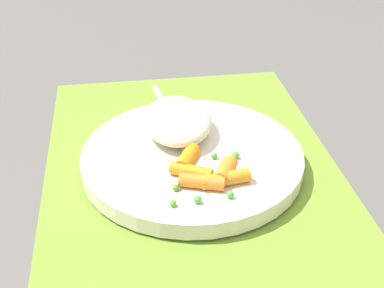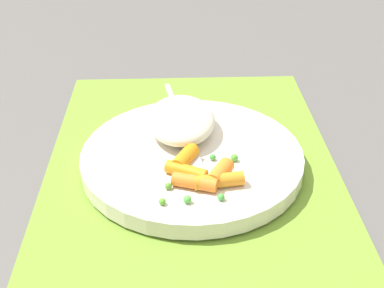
{
  "view_description": "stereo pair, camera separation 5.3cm",
  "coord_description": "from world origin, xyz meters",
  "px_view_note": "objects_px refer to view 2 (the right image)",
  "views": [
    {
      "loc": [
        0.48,
        -0.07,
        0.35
      ],
      "look_at": [
        0.0,
        0.0,
        0.03
      ],
      "focal_mm": 48.91,
      "sensor_mm": 36.0,
      "label": 1
    },
    {
      "loc": [
        0.49,
        -0.02,
        0.35
      ],
      "look_at": [
        0.0,
        0.0,
        0.03
      ],
      "focal_mm": 48.91,
      "sensor_mm": 36.0,
      "label": 2
    }
  ],
  "objects_px": {
    "rice_mound": "(181,120)",
    "carrot_portion": "(202,173)",
    "plate": "(192,158)",
    "fork": "(185,132)"
  },
  "relations": [
    {
      "from": "rice_mound",
      "to": "carrot_portion",
      "type": "xyz_separation_m",
      "value": [
        0.1,
        0.02,
        -0.01
      ]
    },
    {
      "from": "rice_mound",
      "to": "plate",
      "type": "bearing_deg",
      "value": 14.49
    },
    {
      "from": "carrot_portion",
      "to": "plate",
      "type": "bearing_deg",
      "value": -171.0
    },
    {
      "from": "plate",
      "to": "rice_mound",
      "type": "xyz_separation_m",
      "value": [
        -0.04,
        -0.01,
        0.03
      ]
    },
    {
      "from": "fork",
      "to": "rice_mound",
      "type": "bearing_deg",
      "value": -140.34
    },
    {
      "from": "rice_mound",
      "to": "fork",
      "type": "relative_size",
      "value": 0.52
    },
    {
      "from": "plate",
      "to": "carrot_portion",
      "type": "height_order",
      "value": "carrot_portion"
    },
    {
      "from": "plate",
      "to": "carrot_portion",
      "type": "bearing_deg",
      "value": 9.0
    },
    {
      "from": "plate",
      "to": "rice_mound",
      "type": "height_order",
      "value": "rice_mound"
    },
    {
      "from": "carrot_portion",
      "to": "fork",
      "type": "distance_m",
      "value": 0.09
    }
  ]
}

